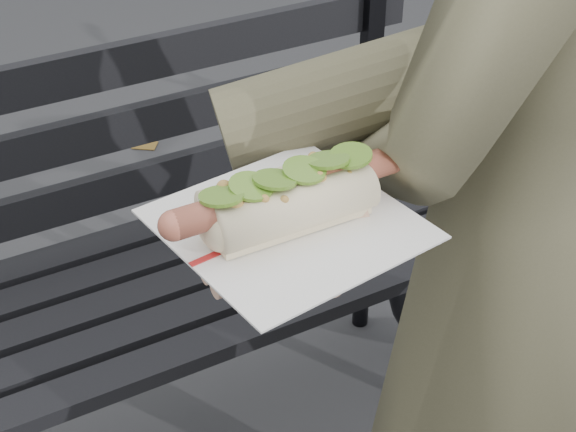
{
  "coord_description": "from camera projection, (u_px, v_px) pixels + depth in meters",
  "views": [
    {
      "loc": [
        -0.33,
        -0.45,
        1.53
      ],
      "look_at": [
        -0.04,
        0.07,
        1.11
      ],
      "focal_mm": 55.0,
      "sensor_mm": 36.0,
      "label": 1
    }
  ],
  "objects": [
    {
      "name": "park_bench",
      "position": [
        88.0,
        262.0,
        1.62
      ],
      "size": [
        1.5,
        0.44,
        0.88
      ],
      "color": "black",
      "rests_on": "ground"
    },
    {
      "name": "person",
      "position": [
        517.0,
        245.0,
        1.09
      ],
      "size": [
        0.75,
        0.64,
        1.74
      ],
      "primitive_type": "imported",
      "rotation": [
        0.0,
        0.0,
        3.55
      ],
      "color": "brown",
      "rests_on": "ground"
    },
    {
      "name": "held_hotdog",
      "position": [
        426.0,
        96.0,
        0.83
      ],
      "size": [
        0.62,
        0.31,
        0.2
      ],
      "color": "brown"
    }
  ]
}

